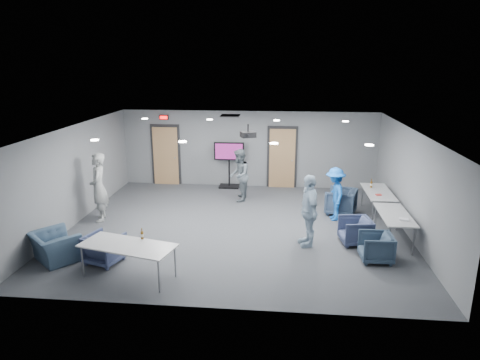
# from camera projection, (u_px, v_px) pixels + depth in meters

# --- Properties ---
(floor) EXTENTS (9.00, 9.00, 0.00)m
(floor) POSITION_uv_depth(u_px,v_px,m) (237.00, 227.00, 11.71)
(floor) COLOR #3B3E43
(floor) RESTS_ON ground
(ceiling) EXTENTS (9.00, 9.00, 0.00)m
(ceiling) POSITION_uv_depth(u_px,v_px,m) (237.00, 129.00, 10.98)
(ceiling) COLOR silver
(ceiling) RESTS_ON wall_back
(wall_back) EXTENTS (9.00, 0.02, 2.70)m
(wall_back) POSITION_uv_depth(u_px,v_px,m) (248.00, 149.00, 15.18)
(wall_back) COLOR slate
(wall_back) RESTS_ON floor
(wall_front) EXTENTS (9.00, 0.02, 2.70)m
(wall_front) POSITION_uv_depth(u_px,v_px,m) (213.00, 240.00, 7.52)
(wall_front) COLOR slate
(wall_front) RESTS_ON floor
(wall_left) EXTENTS (0.02, 8.00, 2.70)m
(wall_left) POSITION_uv_depth(u_px,v_px,m) (74.00, 175.00, 11.77)
(wall_left) COLOR slate
(wall_left) RESTS_ON floor
(wall_right) EXTENTS (0.02, 8.00, 2.70)m
(wall_right) POSITION_uv_depth(u_px,v_px,m) (411.00, 184.00, 10.93)
(wall_right) COLOR slate
(wall_right) RESTS_ON floor
(door_left) EXTENTS (1.06, 0.17, 2.24)m
(door_left) POSITION_uv_depth(u_px,v_px,m) (166.00, 155.00, 15.49)
(door_left) COLOR black
(door_left) RESTS_ON wall_back
(door_right) EXTENTS (1.06, 0.17, 2.24)m
(door_right) POSITION_uv_depth(u_px,v_px,m) (282.00, 158.00, 15.10)
(door_right) COLOR black
(door_right) RESTS_ON wall_back
(exit_sign) EXTENTS (0.32, 0.08, 0.16)m
(exit_sign) POSITION_uv_depth(u_px,v_px,m) (164.00, 117.00, 15.10)
(exit_sign) COLOR black
(exit_sign) RESTS_ON wall_back
(hvac_diffuser) EXTENTS (0.60, 0.60, 0.03)m
(hvac_diffuser) POSITION_uv_depth(u_px,v_px,m) (230.00, 116.00, 13.71)
(hvac_diffuser) COLOR black
(hvac_diffuser) RESTS_ON ceiling
(downlights) EXTENTS (6.18, 3.78, 0.02)m
(downlights) POSITION_uv_depth(u_px,v_px,m) (237.00, 129.00, 10.98)
(downlights) COLOR white
(downlights) RESTS_ON ceiling
(person_a) EXTENTS (0.67, 0.82, 1.95)m
(person_a) POSITION_uv_depth(u_px,v_px,m) (99.00, 187.00, 11.95)
(person_a) COLOR #999B99
(person_a) RESTS_ON floor
(person_b) EXTENTS (0.66, 0.83, 1.69)m
(person_b) POSITION_uv_depth(u_px,v_px,m) (239.00, 175.00, 13.68)
(person_b) COLOR slate
(person_b) RESTS_ON floor
(person_c) EXTENTS (0.64, 1.12, 1.79)m
(person_c) POSITION_uv_depth(u_px,v_px,m) (309.00, 210.00, 10.34)
(person_c) COLOR #A5BED4
(person_c) RESTS_ON floor
(person_d) EXTENTS (0.68, 1.04, 1.52)m
(person_d) POSITION_uv_depth(u_px,v_px,m) (335.00, 194.00, 12.06)
(person_d) COLOR blue
(person_d) RESTS_ON floor
(chair_right_a) EXTENTS (1.05, 1.04, 0.77)m
(chair_right_a) POSITION_uv_depth(u_px,v_px,m) (341.00, 201.00, 12.61)
(chair_right_a) COLOR #334459
(chair_right_a) RESTS_ON floor
(chair_right_b) EXTENTS (0.83, 0.81, 0.67)m
(chair_right_b) POSITION_uv_depth(u_px,v_px,m) (355.00, 231.00, 10.57)
(chair_right_b) COLOR #394364
(chair_right_b) RESTS_ON floor
(chair_right_c) EXTENTS (0.73, 0.71, 0.65)m
(chair_right_c) POSITION_uv_depth(u_px,v_px,m) (376.00, 247.00, 9.67)
(chair_right_c) COLOR #324457
(chair_right_c) RESTS_ON floor
(chair_front_a) EXTENTS (0.92, 0.93, 0.68)m
(chair_front_a) POSITION_uv_depth(u_px,v_px,m) (105.00, 248.00, 9.58)
(chair_front_a) COLOR #3D476A
(chair_front_a) RESTS_ON floor
(chair_front_b) EXTENTS (1.35, 1.33, 0.66)m
(chair_front_b) POSITION_uv_depth(u_px,v_px,m) (55.00, 247.00, 9.69)
(chair_front_b) COLOR #3E546B
(chair_front_b) RESTS_ON floor
(table_right_a) EXTENTS (0.74, 1.76, 0.73)m
(table_right_a) POSITION_uv_depth(u_px,v_px,m) (378.00, 193.00, 12.42)
(table_right_a) COLOR #B3B6B8
(table_right_a) RESTS_ON floor
(table_right_b) EXTENTS (0.71, 1.71, 0.73)m
(table_right_b) POSITION_uv_depth(u_px,v_px,m) (394.00, 216.00, 10.60)
(table_right_b) COLOR #B3B6B8
(table_right_b) RESTS_ON floor
(table_front_left) EXTENTS (2.12, 1.29, 0.73)m
(table_front_left) POSITION_uv_depth(u_px,v_px,m) (128.00, 247.00, 8.84)
(table_front_left) COLOR #B3B6B8
(table_front_left) RESTS_ON floor
(bottle_front) EXTENTS (0.06, 0.06, 0.24)m
(bottle_front) POSITION_uv_depth(u_px,v_px,m) (142.00, 235.00, 9.09)
(bottle_front) COLOR brown
(bottle_front) RESTS_ON table_front_left
(bottle_right) EXTENTS (0.07, 0.07, 0.27)m
(bottle_right) POSITION_uv_depth(u_px,v_px,m) (371.00, 184.00, 12.75)
(bottle_right) COLOR brown
(bottle_right) RESTS_ON table_right_a
(snack_box) EXTENTS (0.17, 0.13, 0.03)m
(snack_box) POSITION_uv_depth(u_px,v_px,m) (379.00, 195.00, 12.03)
(snack_box) COLOR #C73831
(snack_box) RESTS_ON table_right_a
(wrapper) EXTENTS (0.23, 0.18, 0.05)m
(wrapper) POSITION_uv_depth(u_px,v_px,m) (404.00, 219.00, 10.17)
(wrapper) COLOR white
(wrapper) RESTS_ON table_right_b
(tv_stand) EXTENTS (1.06, 0.51, 1.63)m
(tv_stand) POSITION_uv_depth(u_px,v_px,m) (229.00, 162.00, 15.11)
(tv_stand) COLOR black
(tv_stand) RESTS_ON floor
(projector) EXTENTS (0.49, 0.46, 0.37)m
(projector) POSITION_uv_depth(u_px,v_px,m) (248.00, 134.00, 11.94)
(projector) COLOR black
(projector) RESTS_ON ceiling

